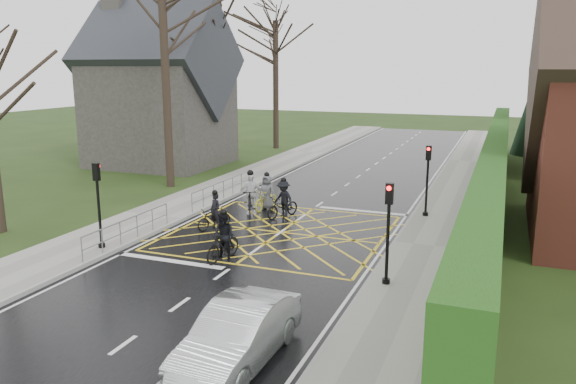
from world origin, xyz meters
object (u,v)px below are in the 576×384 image
Objects in this scene: cyclist_front at (250,198)px; car at (238,335)px; cyclist_mid at (283,203)px; cyclist_back at (223,241)px; cyclist_rear at (215,216)px; cyclist_lead at (266,197)px.

cyclist_front is 0.50× the size of car.
cyclist_back is at bearing -64.69° from cyclist_mid.
cyclist_lead is (0.70, 3.70, 0.09)m from cyclist_rear.
cyclist_rear is 0.91× the size of cyclist_mid.
cyclist_lead is 13.85m from car.
cyclist_rear is 0.85× the size of cyclist_front.
car is (5.26, -11.87, -0.06)m from cyclist_front.
cyclist_rear is 0.95× the size of cyclist_back.
cyclist_mid is at bearing 78.52° from cyclist_rear.
cyclist_back is 0.44× the size of car.
cyclist_front is (-1.54, -0.11, 0.10)m from cyclist_mid.
cyclist_back reaches higher than cyclist_rear.
cyclist_lead is at bearing 48.63° from cyclist_front.
cyclist_front is 1.13m from cyclist_lead.
cyclist_rear is 3.76m from cyclist_lead.
cyclist_lead reaches higher than cyclist_rear.
cyclist_front is at bearing -152.60° from cyclist_mid.
cyclist_front is (0.37, 2.62, 0.22)m from cyclist_rear.
cyclist_mid reaches higher than car.
car is (4.93, -12.94, 0.08)m from cyclist_lead.
cyclist_back is at bearing 121.17° from car.
cyclist_front is (-1.74, 5.86, 0.06)m from cyclist_back.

